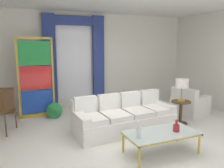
% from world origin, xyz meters
% --- Properties ---
extents(ground_plane, '(16.00, 16.00, 0.00)m').
position_xyz_m(ground_plane, '(0.00, 0.00, 0.00)').
color(ground_plane, white).
extents(wall_rear, '(8.00, 0.12, 3.00)m').
position_xyz_m(wall_rear, '(0.00, 3.06, 1.50)').
color(wall_rear, white).
rests_on(wall_rear, ground).
extents(curtained_window, '(2.00, 0.17, 2.70)m').
position_xyz_m(curtained_window, '(-0.37, 2.89, 1.74)').
color(curtained_window, white).
rests_on(curtained_window, ground).
extents(couch_white_long, '(2.39, 1.06, 0.86)m').
position_xyz_m(couch_white_long, '(0.17, 0.52, 0.31)').
color(couch_white_long, white).
rests_on(couch_white_long, ground).
extents(coffee_table, '(1.33, 0.69, 0.41)m').
position_xyz_m(coffee_table, '(0.32, -0.82, 0.38)').
color(coffee_table, silver).
rests_on(coffee_table, ground).
extents(bottle_blue_decanter, '(0.07, 0.07, 0.30)m').
position_xyz_m(bottle_blue_decanter, '(-0.19, -0.89, 0.53)').
color(bottle_blue_decanter, silver).
rests_on(bottle_blue_decanter, coffee_table).
extents(bottle_crystal_tall, '(0.12, 0.12, 0.23)m').
position_xyz_m(bottle_crystal_tall, '(0.59, -0.89, 0.49)').
color(bottle_crystal_tall, maroon).
rests_on(bottle_crystal_tall, coffee_table).
extents(armchair_white, '(0.98, 0.96, 0.80)m').
position_xyz_m(armchair_white, '(2.45, 0.86, 0.29)').
color(armchair_white, white).
rests_on(armchair_white, ground).
extents(stained_glass_divider, '(0.95, 0.05, 2.20)m').
position_xyz_m(stained_glass_divider, '(-1.60, 2.29, 1.06)').
color(stained_glass_divider, gold).
rests_on(stained_glass_divider, ground).
extents(peacock_figurine, '(0.44, 0.60, 0.50)m').
position_xyz_m(peacock_figurine, '(-1.18, 1.95, 0.22)').
color(peacock_figurine, beige).
rests_on(peacock_figurine, ground).
extents(round_side_table, '(0.48, 0.48, 0.59)m').
position_xyz_m(round_side_table, '(1.70, 0.33, 0.36)').
color(round_side_table, brown).
rests_on(round_side_table, ground).
extents(table_lamp_brass, '(0.32, 0.32, 0.57)m').
position_xyz_m(table_lamp_brass, '(1.70, 0.33, 1.03)').
color(table_lamp_brass, '#B29338').
rests_on(table_lamp_brass, round_side_table).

